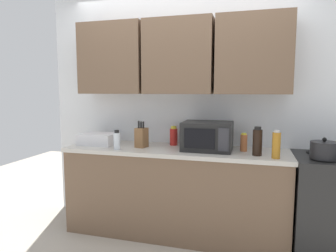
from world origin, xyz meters
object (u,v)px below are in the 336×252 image
object	(u,v)px
microwave	(207,136)
knife_block	(141,137)
kettle	(324,150)
bottle_amber_vinegar	(276,145)
bottle_soy_dark	(257,142)
bottle_spice_jar	(244,142)
bottle_clear_tall	(117,140)
bottle_red_sauce	(174,136)
dish_rack	(99,139)

from	to	relation	value
microwave	knife_block	bearing A→B (deg)	-177.40
kettle	bottle_amber_vinegar	distance (m)	0.39
bottle_soy_dark	bottle_amber_vinegar	bearing A→B (deg)	-27.75
bottle_spice_jar	bottle_clear_tall	size ratio (longest dim) A/B	0.91
bottle_spice_jar	bottle_clear_tall	xyz separation A→B (m)	(-1.22, -0.25, 0.01)
bottle_amber_vinegar	bottle_spice_jar	bearing A→B (deg)	138.16
kettle	bottle_clear_tall	world-z (taller)	same
bottle_soy_dark	bottle_amber_vinegar	size ratio (longest dim) A/B	1.06
knife_block	bottle_clear_tall	xyz separation A→B (m)	(-0.19, -0.18, -0.01)
kettle	knife_block	distance (m)	1.69
microwave	knife_block	world-z (taller)	microwave
kettle	knife_block	world-z (taller)	knife_block
bottle_red_sauce	bottle_spice_jar	bearing A→B (deg)	-10.16
kettle	bottle_red_sauce	distance (m)	1.44
bottle_spice_jar	bottle_clear_tall	world-z (taller)	bottle_clear_tall
dish_rack	bottle_spice_jar	distance (m)	1.54
microwave	dish_rack	bearing A→B (deg)	179.91
kettle	bottle_red_sauce	bearing A→B (deg)	166.56
dish_rack	bottle_clear_tall	size ratio (longest dim) A/B	1.96
knife_block	bottle_clear_tall	world-z (taller)	knife_block
knife_block	dish_rack	bearing A→B (deg)	176.34
dish_rack	knife_block	distance (m)	0.51
microwave	bottle_red_sauce	xyz separation A→B (m)	(-0.39, 0.18, -0.04)
bottle_soy_dark	microwave	bearing A→B (deg)	165.28
bottle_red_sauce	bottle_amber_vinegar	xyz separation A→B (m)	(1.01, -0.38, 0.02)
bottle_clear_tall	bottle_amber_vinegar	bearing A→B (deg)	0.15
bottle_amber_vinegar	kettle	bearing A→B (deg)	6.96
microwave	bottle_soy_dark	xyz separation A→B (m)	(0.47, -0.12, -0.01)
bottle_amber_vinegar	bottle_spice_jar	distance (m)	0.37
microwave	bottle_clear_tall	distance (m)	0.90
dish_rack	bottle_spice_jar	xyz separation A→B (m)	(1.54, 0.04, 0.02)
bottle_clear_tall	bottle_soy_dark	bearing A→B (deg)	3.64
dish_rack	bottle_clear_tall	bearing A→B (deg)	-33.52
bottle_soy_dark	bottle_spice_jar	world-z (taller)	bottle_soy_dark
bottle_spice_jar	bottle_soy_dark	bearing A→B (deg)	-53.66
bottle_soy_dark	knife_block	bearing A→B (deg)	175.39
bottle_soy_dark	bottle_clear_tall	bearing A→B (deg)	-176.36
dish_rack	bottle_red_sauce	world-z (taller)	bottle_red_sauce
knife_block	microwave	bearing A→B (deg)	2.60
bottle_red_sauce	bottle_amber_vinegar	world-z (taller)	bottle_amber_vinegar
microwave	bottle_soy_dark	size ratio (longest dim) A/B	1.82
kettle	microwave	xyz separation A→B (m)	(-1.01, 0.16, 0.05)
bottle_clear_tall	dish_rack	bearing A→B (deg)	146.48
bottle_soy_dark	bottle_red_sauce	distance (m)	0.91
dish_rack	bottle_soy_dark	xyz separation A→B (m)	(1.66, -0.13, 0.07)
dish_rack	bottle_amber_vinegar	bearing A→B (deg)	-6.50
bottle_soy_dark	bottle_red_sauce	xyz separation A→B (m)	(-0.86, 0.30, -0.03)
bottle_red_sauce	bottle_spice_jar	size ratio (longest dim) A/B	1.17
microwave	bottle_amber_vinegar	size ratio (longest dim) A/B	1.94
dish_rack	bottle_red_sauce	xyz separation A→B (m)	(0.80, 0.17, 0.04)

